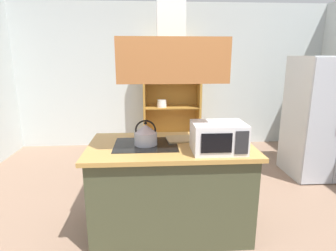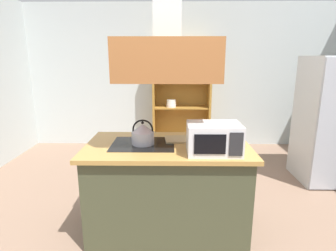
{
  "view_description": "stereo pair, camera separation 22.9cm",
  "coord_description": "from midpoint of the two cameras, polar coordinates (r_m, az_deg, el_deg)",
  "views": [
    {
      "loc": [
        -0.42,
        -2.43,
        1.71
      ],
      "look_at": [
        -0.24,
        0.45,
        1.0
      ],
      "focal_mm": 29.45,
      "sensor_mm": 36.0,
      "label": 1
    },
    {
      "loc": [
        -0.2,
        -2.43,
        1.71
      ],
      "look_at": [
        -0.24,
        0.45,
        1.0
      ],
      "focal_mm": 29.45,
      "sensor_mm": 36.0,
      "label": 2
    }
  ],
  "objects": [
    {
      "name": "cutting_board",
      "position": [
        2.79,
        0.91,
        -2.83
      ],
      "size": [
        0.36,
        0.27,
        0.02
      ],
      "primitive_type": "cube",
      "rotation": [
        0.0,
        0.0,
        0.09
      ],
      "color": "tan",
      "rests_on": "kitchen_island"
    },
    {
      "name": "dish_cabinet",
      "position": [
        5.29,
        -0.53,
        4.82
      ],
      "size": [
        1.08,
        0.4,
        1.98
      ],
      "color": "#A7742D",
      "rests_on": "ground"
    },
    {
      "name": "range_hood",
      "position": [
        2.53,
        -2.15,
        15.71
      ],
      "size": [
        0.9,
        0.7,
        1.19
      ],
      "color": "#A56333"
    },
    {
      "name": "refrigerator",
      "position": [
        4.5,
        28.3,
        1.4
      ],
      "size": [
        0.9,
        0.78,
        1.74
      ],
      "color": "silver",
      "rests_on": "ground"
    },
    {
      "name": "wine_glass_on_counter",
      "position": [
        2.73,
        8.21,
        -0.25
      ],
      "size": [
        0.08,
        0.08,
        0.21
      ],
      "color": "silver",
      "rests_on": "kitchen_island"
    },
    {
      "name": "ground_plane",
      "position": [
        2.99,
        3.09,
        -21.08
      ],
      "size": [
        7.8,
        7.8,
        0.0
      ],
      "primitive_type": "plane",
      "color": "#876A56"
    },
    {
      "name": "kitchen_island",
      "position": [
        2.83,
        -1.91,
        -12.58
      ],
      "size": [
        1.57,
        0.89,
        0.9
      ],
      "color": "#41452E",
      "rests_on": "ground"
    },
    {
      "name": "wall_back",
      "position": [
        5.45,
        -0.49,
        10.09
      ],
      "size": [
        6.0,
        0.12,
        2.7
      ],
      "primitive_type": "cube",
      "color": "silver",
      "rests_on": "ground"
    },
    {
      "name": "kettle",
      "position": [
        2.63,
        -7.14,
        -1.9
      ],
      "size": [
        0.22,
        0.22,
        0.24
      ],
      "color": "#B2B3C1",
      "rests_on": "kitchen_island"
    },
    {
      "name": "microwave",
      "position": [
        2.45,
        7.74,
        -2.45
      ],
      "size": [
        0.46,
        0.35,
        0.26
      ],
      "color": "silver",
      "rests_on": "kitchen_island"
    }
  ]
}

